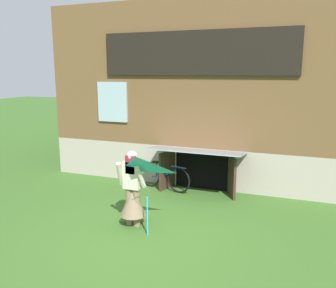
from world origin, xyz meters
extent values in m
plane|color=#386023|center=(0.00, 0.00, 0.00)|extent=(60.00, 60.00, 0.00)
cube|color=#ADA393|center=(0.00, 5.61, 0.54)|extent=(8.61, 5.22, 1.08)
cube|color=brown|center=(0.00, 5.61, 2.97)|extent=(8.61, 5.22, 3.78)
cube|color=black|center=(0.00, 2.96, 3.49)|extent=(4.99, 0.08, 1.09)
cube|color=#9EB7C6|center=(0.00, 2.98, 3.49)|extent=(4.83, 0.04, 0.97)
cube|color=#9EB7C6|center=(-2.39, 2.97, 2.21)|extent=(0.90, 0.06, 1.10)
cube|color=black|center=(0.20, 2.98, 0.50)|extent=(1.40, 0.03, 1.00)
cube|color=#3D2B1E|center=(-0.65, 2.70, 0.50)|extent=(0.23, 0.69, 1.00)
cube|color=#3D2B1E|center=(1.05, 2.70, 0.50)|extent=(0.34, 0.67, 1.00)
cube|color=gray|center=(0.20, 2.45, 1.13)|extent=(2.34, 1.09, 0.18)
cylinder|color=#7F6B51|center=(-0.54, 0.27, 0.39)|extent=(0.14, 0.14, 0.77)
cylinder|color=#7F6B51|center=(-0.38, 0.27, 0.39)|extent=(0.14, 0.14, 0.77)
cone|color=#7F6B51|center=(-0.46, 0.27, 0.50)|extent=(0.52, 0.52, 0.58)
cube|color=beige|center=(-0.46, 0.27, 1.05)|extent=(0.34, 0.20, 0.55)
cylinder|color=beige|center=(-0.68, 0.17, 1.08)|extent=(0.17, 0.31, 0.51)
cylinder|color=beige|center=(-0.24, 0.17, 1.08)|extent=(0.17, 0.31, 0.51)
cube|color=maroon|center=(-0.46, 0.21, 1.27)|extent=(0.20, 0.08, 0.36)
sphere|color=#D8AD8E|center=(-0.46, 0.27, 1.43)|extent=(0.21, 0.21, 0.21)
pyramid|color=#2DB2CC|center=(-0.10, -0.28, 1.21)|extent=(0.83, 0.66, 0.47)
cylinder|color=beige|center=(-0.11, 0.02, 0.95)|extent=(0.01, 0.57, 0.40)
cylinder|color=#2DB2CC|center=(-0.01, -0.03, 0.38)|extent=(0.03, 0.03, 0.75)
torus|color=black|center=(-0.25, 2.44, 0.34)|extent=(0.67, 0.20, 0.68)
torus|color=black|center=(-1.15, 2.66, 0.34)|extent=(0.67, 0.20, 0.68)
cylinder|color=#284CB2|center=(-0.70, 2.55, 0.52)|extent=(0.68, 0.20, 0.04)
cylinder|color=#284CB2|center=(-0.70, 2.55, 0.40)|extent=(0.75, 0.21, 0.28)
cylinder|color=#284CB2|center=(-0.92, 2.60, 0.52)|extent=(0.04, 0.04, 0.38)
cube|color=black|center=(-0.92, 2.60, 0.71)|extent=(0.20, 0.08, 0.05)
cylinder|color=#284CB2|center=(-0.25, 2.44, 0.68)|extent=(0.43, 0.13, 0.03)
camera|label=1|loc=(2.58, -5.75, 3.04)|focal=38.03mm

